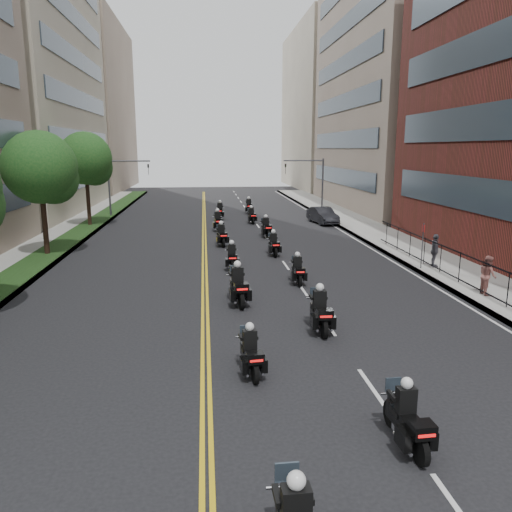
{
  "coord_description": "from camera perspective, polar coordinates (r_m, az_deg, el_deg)",
  "views": [
    {
      "loc": [
        -1.38,
        -7.6,
        6.6
      ],
      "look_at": [
        0.83,
        13.77,
        1.95
      ],
      "focal_mm": 35.0,
      "sensor_mm": 36.0,
      "label": 1
    }
  ],
  "objects": [
    {
      "name": "motorcycle_10",
      "position": [
        40.77,
        -4.38,
        3.89
      ],
      "size": [
        0.62,
        2.47,
        1.82
      ],
      "rotation": [
        0.0,
        0.0,
        0.06
      ],
      "color": "black",
      "rests_on": "ground"
    },
    {
      "name": "pedestrian_b",
      "position": [
        24.67,
        24.96,
        -1.98
      ],
      "size": [
        0.77,
        0.94,
        1.77
      ],
      "primitive_type": "imported",
      "rotation": [
        0.0,
        0.0,
        1.45
      ],
      "color": "#92574F",
      "rests_on": "sidewalk_right"
    },
    {
      "name": "sidewalk_left",
      "position": [
        34.9,
        -23.51,
        0.42
      ],
      "size": [
        4.0,
        90.0,
        0.15
      ],
      "primitive_type": "cube",
      "color": "gray",
      "rests_on": "ground"
    },
    {
      "name": "iron_fence",
      "position": [
        23.87,
        25.58,
        -2.82
      ],
      "size": [
        0.05,
        28.0,
        1.5
      ],
      "color": "black",
      "rests_on": "sidewalk_right"
    },
    {
      "name": "building_right_tan",
      "position": [
        60.7,
        17.31,
        19.66
      ],
      "size": [
        15.11,
        28.0,
        30.0
      ],
      "color": "gray",
      "rests_on": "ground"
    },
    {
      "name": "grass_strip",
      "position": [
        34.65,
        -22.26,
        0.6
      ],
      "size": [
        2.0,
        90.0,
        0.04
      ],
      "primitive_type": "cube",
      "color": "#1A3112",
      "rests_on": "sidewalk_left"
    },
    {
      "name": "motorcycle_11",
      "position": [
        44.73,
        -0.52,
        4.56
      ],
      "size": [
        0.62,
        2.17,
        1.61
      ],
      "rotation": [
        0.0,
        0.0,
        0.11
      ],
      "color": "black",
      "rests_on": "ground"
    },
    {
      "name": "traffic_signal_left",
      "position": [
        50.35,
        -15.4,
        8.49
      ],
      "size": [
        4.09,
        0.2,
        5.6
      ],
      "color": "#3F3F44",
      "rests_on": "ground"
    },
    {
      "name": "motorcycle_7",
      "position": [
        31.31,
        2.02,
        1.25
      ],
      "size": [
        0.52,
        2.21,
        1.63
      ],
      "rotation": [
        0.0,
        0.0,
        0.04
      ],
      "color": "black",
      "rests_on": "ground"
    },
    {
      "name": "motorcycle_13",
      "position": [
        51.46,
        -0.82,
        5.63
      ],
      "size": [
        0.54,
        2.38,
        1.76
      ],
      "rotation": [
        0.0,
        0.0,
        0.0
      ],
      "color": "black",
      "rests_on": "ground"
    },
    {
      "name": "motorcycle_3",
      "position": [
        18.55,
        7.34,
        -6.43
      ],
      "size": [
        0.56,
        2.41,
        1.78
      ],
      "rotation": [
        0.0,
        0.0,
        -0.02
      ],
      "color": "black",
      "rests_on": "ground"
    },
    {
      "name": "motorcycle_6",
      "position": [
        27.74,
        -2.77,
        -0.2
      ],
      "size": [
        0.5,
        2.2,
        1.63
      ],
      "rotation": [
        0.0,
        0.0,
        -0.0
      ],
      "color": "black",
      "rests_on": "ground"
    },
    {
      "name": "motorcycle_4",
      "position": [
        21.52,
        -2.06,
        -3.58
      ],
      "size": [
        0.71,
        2.55,
        1.89
      ],
      "rotation": [
        0.0,
        0.0,
        0.1
      ],
      "color": "black",
      "rests_on": "ground"
    },
    {
      "name": "motorcycle_5",
      "position": [
        24.89,
        4.78,
        -1.73
      ],
      "size": [
        0.5,
        2.14,
        1.58
      ],
      "rotation": [
        0.0,
        0.0,
        -0.03
      ],
      "color": "black",
      "rests_on": "ground"
    },
    {
      "name": "pedestrian_c",
      "position": [
        29.17,
        19.76,
        0.58
      ],
      "size": [
        0.74,
        1.17,
        1.86
      ],
      "primitive_type": "imported",
      "rotation": [
        0.0,
        0.0,
        1.29
      ],
      "color": "#45444C",
      "rests_on": "sidewalk_right"
    },
    {
      "name": "motorcycle_12",
      "position": [
        47.48,
        -4.15,
        5.07
      ],
      "size": [
        0.69,
        2.45,
        1.81
      ],
      "rotation": [
        0.0,
        0.0,
        -0.1
      ],
      "color": "black",
      "rests_on": "ground"
    },
    {
      "name": "sidewalk_right",
      "position": [
        35.84,
        16.12,
        1.24
      ],
      "size": [
        4.0,
        90.0,
        0.15
      ],
      "primitive_type": "cube",
      "color": "gray",
      "rests_on": "ground"
    },
    {
      "name": "building_right_far",
      "position": [
        88.83,
        9.41,
        16.2
      ],
      "size": [
        15.0,
        28.0,
        26.0
      ],
      "primitive_type": "cube",
      "color": "#A39784",
      "rests_on": "ground"
    },
    {
      "name": "traffic_signal_right",
      "position": [
        50.87,
        6.57,
        8.87
      ],
      "size": [
        4.09,
        0.2,
        5.6
      ],
      "color": "#3F3F44",
      "rests_on": "ground"
    },
    {
      "name": "building_left_far",
      "position": [
        88.28,
        -20.18,
        15.66
      ],
      "size": [
        16.0,
        28.0,
        26.0
      ],
      "primitive_type": "cube",
      "color": "gray",
      "rests_on": "ground"
    },
    {
      "name": "street_trees",
      "position": [
        27.97,
        -26.4,
        7.95
      ],
      "size": [
        4.4,
        38.4,
        7.98
      ],
      "color": "#321F16",
      "rests_on": "ground"
    },
    {
      "name": "motorcycle_1",
      "position": [
        12.23,
        16.9,
        -17.54
      ],
      "size": [
        0.53,
        2.19,
        1.62
      ],
      "rotation": [
        0.0,
        0.0,
        0.05
      ],
      "color": "black",
      "rests_on": "ground"
    },
    {
      "name": "motorcycle_8",
      "position": [
        34.43,
        -3.97,
        2.29
      ],
      "size": [
        0.69,
        2.33,
        1.72
      ],
      "rotation": [
        0.0,
        0.0,
        0.12
      ],
      "color": "black",
      "rests_on": "ground"
    },
    {
      "name": "motorcycle_9",
      "position": [
        37.71,
        1.15,
        3.18
      ],
      "size": [
        0.62,
        2.33,
        1.72
      ],
      "rotation": [
        0.0,
        0.0,
        0.08
      ],
      "color": "black",
      "rests_on": "ground"
    },
    {
      "name": "parked_sedan",
      "position": [
        45.09,
        7.63,
        4.63
      ],
      "size": [
        2.18,
        4.59,
        1.45
      ],
      "primitive_type": "imported",
      "rotation": [
        0.0,
        0.0,
        0.15
      ],
      "color": "black",
      "rests_on": "ground"
    },
    {
      "name": "motorcycle_2",
      "position": [
        15.09,
        -0.62,
        -11.14
      ],
      "size": [
        0.59,
        2.12,
        1.57
      ],
      "rotation": [
        0.0,
        0.0,
        0.1
      ],
      "color": "black",
      "rests_on": "ground"
    }
  ]
}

